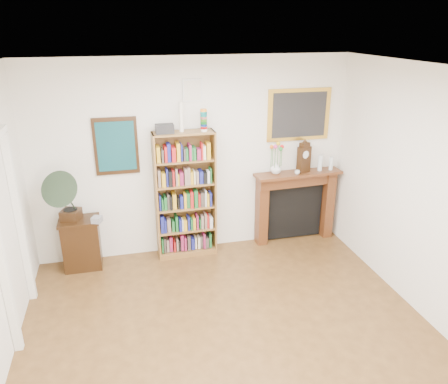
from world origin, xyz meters
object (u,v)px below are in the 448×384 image
gramophone (67,193)px  teacup (297,172)px  bookshelf (185,188)px  cd_stack (97,220)px  mantel_clock (304,158)px  flower_vase (276,168)px  fireplace (295,200)px  side_cabinet (82,243)px  bottle_right (331,163)px  bottle_left (320,163)px

gramophone → teacup: 3.20m
bookshelf → cd_stack: bookshelf is taller
mantel_clock → flower_vase: size_ratio=2.65×
gramophone → mantel_clock: size_ratio=1.70×
bookshelf → gramophone: size_ratio=2.77×
cd_stack → fireplace: bearing=5.2°
side_cabinet → flower_vase: size_ratio=4.27×
mantel_clock → fireplace: bearing=121.5°
mantel_clock → bottle_right: mantel_clock is taller
mantel_clock → teacup: bearing=-168.7°
bookshelf → fireplace: bearing=1.3°
bookshelf → cd_stack: 1.26m
bookshelf → flower_vase: 1.37m
bookshelf → flower_vase: bearing=1.0°
bookshelf → mantel_clock: size_ratio=4.69×
gramophone → cd_stack: size_ratio=6.35×
side_cabinet → fireplace: 3.18m
cd_stack → gramophone: bearing=172.8°
gramophone → mantel_clock: bearing=21.0°
teacup → bottle_left: bearing=12.5°
fireplace → cd_stack: bearing=-177.7°
bookshelf → gramophone: (-1.55, -0.15, 0.13)m
cd_stack → side_cabinet: bearing=148.2°
side_cabinet → fireplace: (3.16, 0.11, 0.29)m
bookshelf → bottle_left: 2.06m
side_cabinet → flower_vase: flower_vase is taller
gramophone → cd_stack: 0.52m
teacup → bookshelf: bearing=177.7°
bookshelf → mantel_clock: bearing=-0.5°
mantel_clock → teacup: mantel_clock is taller
bookshelf → fireplace: 1.74m
bottle_right → cd_stack: bearing=-176.6°
gramophone → bottle_left: size_ratio=3.18×
mantel_clock → flower_vase: bearing=153.6°
bookshelf → fireplace: (1.70, 0.07, -0.37)m
bookshelf → cd_stack: bearing=-172.0°
bottle_left → side_cabinet: bearing=-179.0°
gramophone → bottle_left: 3.60m
gramophone → bottle_left: bearing=20.8°
mantel_clock → bottle_right: bearing=-23.0°
side_cabinet → gramophone: size_ratio=0.95×
flower_vase → bottle_right: 0.86m
bookshelf → gramophone: bearing=-175.5°
side_cabinet → bottle_right: bottle_right is taller
fireplace → mantel_clock: bearing=-39.3°
bottle_right → gramophone: bearing=-177.5°
flower_vase → bottle_right: size_ratio=0.85×
bottle_left → bookshelf: bearing=-179.4°
bookshelf → mantel_clock: 1.80m
bottle_right → side_cabinet: bearing=-179.2°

